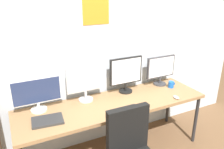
{
  "coord_description": "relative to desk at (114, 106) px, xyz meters",
  "views": [
    {
      "loc": [
        -1.11,
        -1.6,
        2.04
      ],
      "look_at": [
        0.0,
        0.65,
        1.09
      ],
      "focal_mm": 36.33,
      "sensor_mm": 36.0,
      "label": 1
    }
  ],
  "objects": [
    {
      "name": "monitor_far_left",
      "position": [
        -0.85,
        0.21,
        0.27
      ],
      "size": [
        0.56,
        0.18,
        0.4
      ],
      "color": "silver",
      "rests_on": "desk"
    },
    {
      "name": "wall_back",
      "position": [
        -0.0,
        0.42,
        0.61
      ],
      "size": [
        4.74,
        0.11,
        2.6
      ],
      "color": "silver",
      "rests_on": "ground_plane"
    },
    {
      "name": "monitor_far_right",
      "position": [
        0.85,
        0.21,
        0.28
      ],
      "size": [
        0.45,
        0.18,
        0.42
      ],
      "color": "#38383D",
      "rests_on": "desk"
    },
    {
      "name": "monitor_center_right",
      "position": [
        0.28,
        0.21,
        0.32
      ],
      "size": [
        0.46,
        0.18,
        0.48
      ],
      "color": "black",
      "rests_on": "desk"
    },
    {
      "name": "monitor_center_left",
      "position": [
        -0.28,
        0.21,
        0.31
      ],
      "size": [
        0.46,
        0.18,
        0.46
      ],
      "color": "silver",
      "rests_on": "desk"
    },
    {
      "name": "computer_mouse",
      "position": [
        0.76,
        -0.25,
        0.07
      ],
      "size": [
        0.06,
        0.1,
        0.03
      ],
      "primitive_type": "ellipsoid",
      "color": "silver",
      "rests_on": "desk"
    },
    {
      "name": "laptop_closed",
      "position": [
        -0.81,
        -0.07,
        0.06
      ],
      "size": [
        0.34,
        0.25,
        0.02
      ],
      "primitive_type": "cube",
      "rotation": [
        0.0,
        0.0,
        -0.11
      ],
      "color": "#2D2D2D",
      "rests_on": "desk"
    },
    {
      "name": "coffee_mug",
      "position": [
        0.92,
        0.05,
        0.09
      ],
      "size": [
        0.11,
        0.08,
        0.09
      ],
      "color": "blue",
      "rests_on": "desk"
    },
    {
      "name": "keyboard_main",
      "position": [
        0.0,
        -0.23,
        0.06
      ],
      "size": [
        0.38,
        0.13,
        0.02
      ],
      "primitive_type": "cube",
      "color": "black",
      "rests_on": "desk"
    },
    {
      "name": "desk",
      "position": [
        0.0,
        0.0,
        0.0
      ],
      "size": [
        2.34,
        0.68,
        0.74
      ],
      "color": "#936D47",
      "rests_on": "ground_plane"
    }
  ]
}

